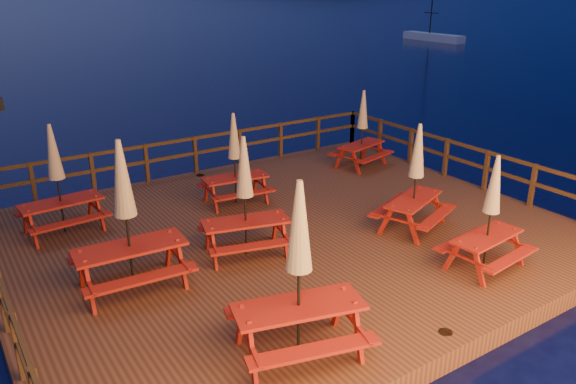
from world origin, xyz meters
The scene contains 13 objects.
ground centered at (0.00, 0.00, 0.00)m, with size 500.00×500.00×0.00m, color black.
deck centered at (0.00, 0.00, 0.20)m, with size 12.00×10.00×0.40m, color #472617.
deck_piles centered at (0.00, 0.00, -0.30)m, with size 11.44×9.44×1.40m.
railing centered at (0.00, 1.78, 1.16)m, with size 11.80×9.75×1.10m.
sailboat centered at (36.72, 29.86, 0.35)m, with size 1.21×7.01×10.41m.
picnic_table_0 centered at (-2.27, -3.73, 1.84)m, with size 2.29×2.04×2.77m.
picnic_table_1 centered at (-1.31, -0.44, 1.70)m, with size 2.05×1.83×2.50m.
picnic_table_2 centered at (-3.71, -0.48, 1.86)m, with size 2.06×1.73×2.81m.
picnic_table_3 centered at (4.44, 2.73, 1.59)m, with size 1.88×1.67×2.29m.
picnic_table_4 centered at (2.29, -3.51, 1.59)m, with size 1.74×1.48×2.29m.
picnic_table_5 centered at (-4.18, 2.73, 1.68)m, with size 1.83×1.54×2.47m.
picnic_table_6 centered at (2.45, -1.40, 1.66)m, with size 2.08×1.91×2.43m.
picnic_table_7 centered at (-0.14, 2.18, 1.60)m, with size 1.75×1.50×2.30m.
Camera 1 is at (-6.31, -9.56, 5.71)m, focal length 35.00 mm.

